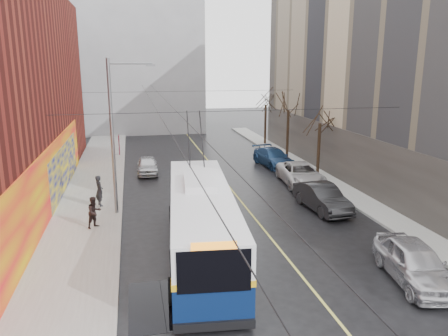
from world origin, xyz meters
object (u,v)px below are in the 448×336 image
at_px(tree_mid, 289,102).
at_px(parked_car_b, 322,198).
at_px(parked_car_d, 274,158).
at_px(streetlight_pole, 115,133).
at_px(trolleybus, 201,221).
at_px(pedestrian_a, 99,191).
at_px(tree_near, 320,113).
at_px(pedestrian_b, 94,212).
at_px(tree_far, 266,97).
at_px(parked_car_c, 301,174).
at_px(parked_car_a, 415,262).
at_px(following_car, 147,165).

xyz_separation_m(tree_mid, parked_car_b, (-3.12, -14.72, -4.45)).
height_order(tree_mid, parked_car_d, tree_mid).
relative_size(streetlight_pole, trolleybus, 0.70).
bearing_deg(pedestrian_a, tree_near, -95.82).
bearing_deg(parked_car_b, tree_mid, 73.73).
bearing_deg(pedestrian_b, parked_car_d, 0.68).
distance_m(streetlight_pole, parked_car_d, 16.76).
bearing_deg(tree_far, parked_car_b, -98.18).
bearing_deg(pedestrian_a, streetlight_pole, -162.84).
height_order(trolleybus, pedestrian_b, trolleybus).
height_order(parked_car_c, pedestrian_a, pedestrian_a).
relative_size(tree_near, parked_car_c, 1.13).
height_order(tree_mid, parked_car_c, tree_mid).
distance_m(trolleybus, parked_car_a, 9.19).
xyz_separation_m(tree_near, pedestrian_b, (-16.36, -8.23, -3.97)).
xyz_separation_m(trolleybus, parked_car_d, (8.94, 16.49, -0.92)).
bearing_deg(streetlight_pole, tree_mid, 40.65).
relative_size(parked_car_d, following_car, 1.32).
distance_m(tree_near, parked_car_d, 6.25).
height_order(tree_far, trolleybus, tree_far).
distance_m(tree_far, trolleybus, 29.00).
bearing_deg(pedestrian_b, parked_car_b, -38.18).
height_order(tree_far, parked_car_b, tree_far).
distance_m(trolleybus, parked_car_d, 18.78).
xyz_separation_m(parked_car_c, pedestrian_a, (-14.12, -2.52, 0.32)).
relative_size(tree_far, pedestrian_a, 3.43).
distance_m(tree_near, trolleybus, 17.14).
height_order(parked_car_b, pedestrian_a, pedestrian_a).
bearing_deg(tree_near, streetlight_pole, -158.38).
bearing_deg(trolleybus, parked_car_a, -22.84).
bearing_deg(pedestrian_a, tree_far, -62.65).
bearing_deg(parked_car_a, tree_far, 93.07).
distance_m(tree_near, tree_mid, 7.01).
xyz_separation_m(parked_car_b, parked_car_d, (0.80, 11.72, -0.03)).
height_order(tree_mid, following_car, tree_mid).
bearing_deg(trolleybus, tree_mid, 65.29).
height_order(parked_car_a, pedestrian_b, pedestrian_b).
bearing_deg(streetlight_pole, pedestrian_a, 128.37).
height_order(parked_car_c, following_car, parked_car_c).
height_order(tree_far, pedestrian_a, tree_far).
bearing_deg(parked_car_d, parked_car_a, -100.01).
distance_m(tree_mid, parked_car_c, 10.26).
xyz_separation_m(trolleybus, pedestrian_b, (-5.09, 4.26, -0.68)).
bearing_deg(parked_car_b, pedestrian_a, 161.99).
height_order(tree_far, following_car, tree_far).
height_order(trolleybus, following_car, trolleybus).
xyz_separation_m(tree_near, pedestrian_a, (-16.33, -4.50, -3.87)).
relative_size(tree_mid, pedestrian_a, 3.49).
bearing_deg(parked_car_b, streetlight_pole, 167.57).
relative_size(parked_car_c, following_car, 1.41).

